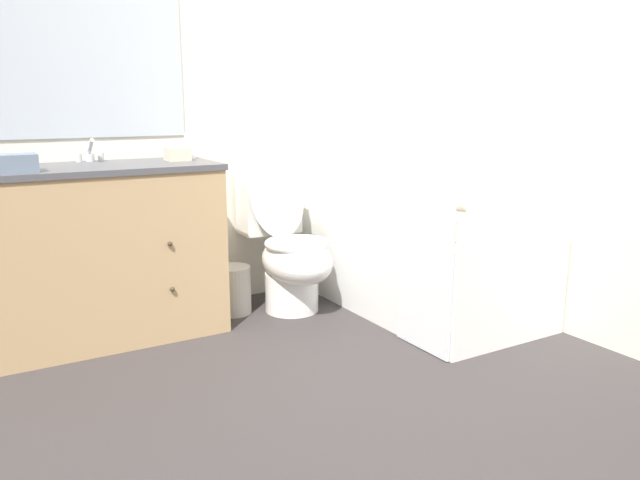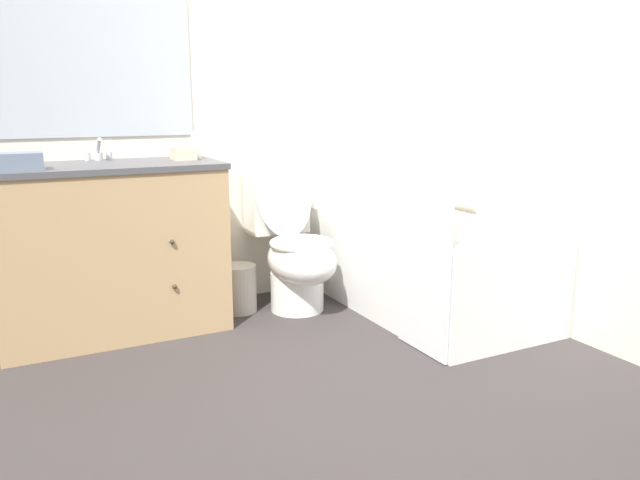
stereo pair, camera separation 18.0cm
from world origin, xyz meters
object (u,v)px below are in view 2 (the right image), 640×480
bathtub (426,265)px  tissue_box (183,152)px  vanity_cabinet (111,248)px  bath_towel_folded (451,228)px  hand_towel_folded (14,162)px  sink_faucet (98,154)px  soap_dispenser (195,147)px  wastebasket (239,288)px  toilet (294,250)px

bathtub → tissue_box: (-1.26, 0.49, 0.66)m
vanity_cabinet → bath_towel_folded: vanity_cabinet is taller
bathtub → bath_towel_folded: (-0.17, -0.42, 0.31)m
hand_towel_folded → bath_towel_folded: (1.92, -0.72, -0.35)m
sink_faucet → soap_dispenser: soap_dispenser is taller
hand_towel_folded → soap_dispenser: bearing=14.2°
vanity_cabinet → bathtub: 1.74m
hand_towel_folded → bath_towel_folded: bearing=-20.5°
tissue_box → bath_towel_folded: bearing=-39.5°
soap_dispenser → bath_towel_folded: size_ratio=0.45×
sink_faucet → wastebasket: sink_faucet is taller
sink_faucet → bathtub: bearing=-21.2°
toilet → soap_dispenser: soap_dispenser is taller
bathtub → soap_dispenser: bearing=156.0°
bathtub → soap_dispenser: size_ratio=10.03×
sink_faucet → bath_towel_folded: size_ratio=0.45×
vanity_cabinet → bath_towel_folded: bearing=-30.1°
bathtub → tissue_box: 1.51m
soap_dispenser → vanity_cabinet: bearing=-171.5°
toilet → hand_towel_folded: bearing=-177.3°
soap_dispenser → toilet: bearing=-17.3°
vanity_cabinet → toilet: size_ratio=1.28×
toilet → hand_towel_folded: (-1.41, -0.07, 0.58)m
wastebasket → hand_towel_folded: hand_towel_folded is taller
sink_faucet → hand_towel_folded: sink_faucet is taller
sink_faucet → soap_dispenser: (0.49, -0.12, 0.03)m
sink_faucet → bath_towel_folded: sink_faucet is taller
tissue_box → hand_towel_folded: (-0.82, -0.19, 0.00)m
toilet → wastebasket: toilet is taller
hand_towel_folded → wastebasket: bearing=8.1°
toilet → soap_dispenser: (-0.52, 0.16, 0.60)m
toilet → tissue_box: tissue_box is taller
vanity_cabinet → soap_dispenser: (0.49, 0.07, 0.50)m
vanity_cabinet → toilet: (1.00, -0.09, -0.10)m
hand_towel_folded → vanity_cabinet: bearing=20.6°
soap_dispenser → bath_towel_folded: soap_dispenser is taller
toilet → bath_towel_folded: 0.96m
sink_faucet → soap_dispenser: size_ratio=0.99×
tissue_box → soap_dispenser: (0.08, 0.04, 0.02)m
bathtub → hand_towel_folded: (-2.08, 0.30, 0.66)m
bathtub → vanity_cabinet: bearing=164.8°
toilet → vanity_cabinet: bearing=175.0°
vanity_cabinet → tissue_box: (0.41, 0.03, 0.48)m
wastebasket → tissue_box: size_ratio=2.17×
sink_faucet → hand_towel_folded: bearing=-139.5°
soap_dispenser → hand_towel_folded: soap_dispenser is taller
bathtub → wastebasket: bearing=155.1°
bath_towel_folded → vanity_cabinet: bearing=149.9°
bath_towel_folded → toilet: bearing=122.8°
sink_faucet → bath_towel_folded: (1.51, -1.07, -0.35)m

